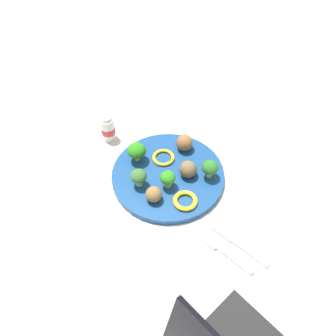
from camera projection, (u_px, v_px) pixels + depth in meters
ground_plane at (168, 177)px, 0.89m from camera, size 4.00×4.00×0.00m
plate at (168, 175)px, 0.89m from camera, size 0.28×0.28×0.02m
broccoli_floret_mid_right at (137, 151)px, 0.89m from camera, size 0.05×0.05×0.05m
broccoli_floret_near_rim at (139, 177)px, 0.84m from camera, size 0.04×0.04×0.05m
broccoli_floret_far_rim at (168, 178)px, 0.83m from camera, size 0.04×0.04×0.05m
broccoli_floret_mid_left at (210, 168)px, 0.85m from camera, size 0.04×0.04×0.05m
meatball_center at (188, 169)px, 0.86m from camera, size 0.04×0.04×0.04m
meatball_mid_left at (185, 143)px, 0.92m from camera, size 0.04×0.04×0.04m
meatball_front_left at (154, 194)px, 0.81m from camera, size 0.04×0.04×0.04m
pepper_ring_near_rim at (163, 158)px, 0.91m from camera, size 0.08×0.08×0.01m
pepper_ring_mid_right at (185, 201)px, 0.82m from camera, size 0.07×0.07×0.01m
napkin at (234, 251)px, 0.76m from camera, size 0.17×0.13×0.01m
fork at (226, 253)px, 0.75m from camera, size 0.12×0.03×0.01m
knife at (237, 242)px, 0.77m from camera, size 0.15×0.03×0.01m
yogurt_bottle at (108, 129)px, 0.96m from camera, size 0.04×0.04×0.08m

